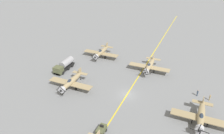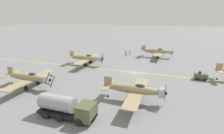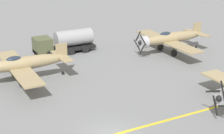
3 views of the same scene
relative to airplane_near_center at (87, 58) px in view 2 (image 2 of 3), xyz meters
The scene contains 10 objects.
ground_plane 13.98m from the airplane_near_center, 81.60° to the left, with size 400.00×400.00×0.00m, color slate.
taxiway_stripe 13.98m from the airplane_near_center, 81.60° to the left, with size 0.30×160.00×0.01m, color yellow.
airplane_near_center is the anchor object (origin of this frame).
airplane_mid_right 23.38m from the airplane_near_center, 45.61° to the left, with size 12.00×9.98×3.65m.
airplane_near_right 17.52m from the airplane_near_center, 10.11° to the right, with size 12.00×9.98×3.65m.
airplane_mid_left 23.25m from the airplane_near_center, 131.46° to the left, with size 12.00×9.98×3.79m.
fuel_tanker 25.47m from the airplane_near_center, 20.91° to the left, with size 2.67×8.00×2.98m.
tow_tractor 28.03m from the airplane_near_center, 85.33° to the left, with size 1.57×2.60×1.79m.
ground_crew_walking 18.86m from the airplane_near_center, 154.66° to the left, with size 0.36×0.36×1.64m.
ground_crew_inspecting 15.95m from the airplane_near_center, 152.65° to the left, with size 0.38×0.38×1.76m.
Camera 2 is at (39.23, 7.71, 13.16)m, focal length 28.00 mm.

